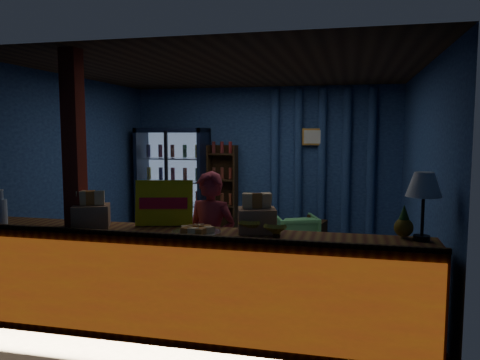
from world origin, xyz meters
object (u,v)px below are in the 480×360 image
(shopkeeper, at_px, (210,245))
(table_lamp, at_px, (424,187))
(pastry_tray, at_px, (196,231))
(green_chair, at_px, (296,233))

(shopkeeper, distance_m, table_lamp, 2.06)
(shopkeeper, height_order, table_lamp, table_lamp)
(shopkeeper, distance_m, pastry_tray, 0.59)
(pastry_tray, bearing_deg, green_chair, 80.96)
(green_chair, xyz_separation_m, table_lamp, (1.37, -3.03, 1.11))
(green_chair, bearing_deg, table_lamp, 94.31)
(table_lamp, bearing_deg, shopkeeper, 170.16)
(shopkeeper, bearing_deg, table_lamp, -0.83)
(pastry_tray, height_order, table_lamp, table_lamp)
(shopkeeper, bearing_deg, pastry_tray, -77.37)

